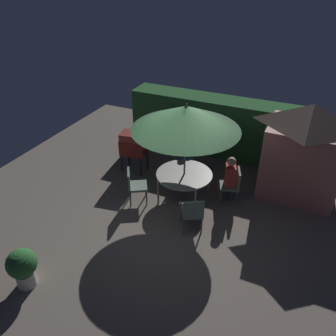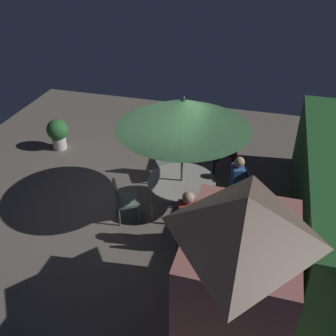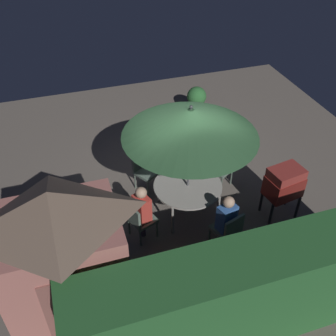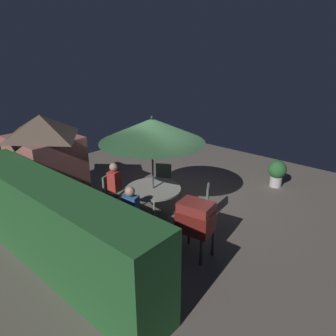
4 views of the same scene
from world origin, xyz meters
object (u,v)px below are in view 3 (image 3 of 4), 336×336
at_px(chair_far_side, 229,229).
at_px(person_in_blue, 227,217).
at_px(chair_toward_house, 144,168).
at_px(potted_plant_by_shed, 197,99).
at_px(patio_umbrella, 190,122).
at_px(person_in_red, 142,207).
at_px(patio_table, 188,187).
at_px(bbq_grill, 284,183).
at_px(garden_shed, 62,251).
at_px(chair_toward_hedge, 222,165).
at_px(chair_near_shed, 139,219).

distance_m(chair_far_side, person_in_blue, 0.28).
relative_size(chair_toward_house, potted_plant_by_shed, 1.07).
xyz_separation_m(patio_umbrella, person_in_red, (1.07, 0.37, -1.46)).
height_order(chair_toward_house, potted_plant_by_shed, chair_toward_house).
relative_size(person_in_red, person_in_blue, 1.00).
xyz_separation_m(chair_far_side, person_in_red, (1.46, -0.81, 0.26)).
height_order(patio_umbrella, potted_plant_by_shed, patio_umbrella).
height_order(patio_umbrella, person_in_red, patio_umbrella).
relative_size(patio_table, bbq_grill, 1.17).
bearing_deg(chair_far_side, person_in_red, -29.04).
xyz_separation_m(person_in_red, person_in_blue, (-1.43, 0.73, 0.00)).
bearing_deg(garden_shed, patio_umbrella, -151.27).
bearing_deg(person_in_red, chair_far_side, 150.96).
bearing_deg(chair_toward_hedge, patio_umbrella, 30.80).
bearing_deg(chair_near_shed, potted_plant_by_shed, -123.91).
xyz_separation_m(patio_umbrella, chair_far_side, (-0.39, 1.18, -1.72)).
xyz_separation_m(chair_far_side, person_in_blue, (0.03, -0.08, 0.26)).
distance_m(garden_shed, person_in_blue, 3.01).
xyz_separation_m(garden_shed, patio_umbrella, (-2.60, -1.42, 0.98)).
xyz_separation_m(chair_far_side, chair_toward_house, (1.02, -2.25, 0.00)).
bearing_deg(chair_near_shed, garden_shed, 35.20).
bearing_deg(patio_umbrella, garden_shed, 28.73).
xyz_separation_m(patio_table, bbq_grill, (-1.82, 0.66, 0.16)).
bearing_deg(person_in_blue, potted_plant_by_shed, -105.00).
bearing_deg(chair_toward_hedge, bbq_grill, 119.46).
height_order(garden_shed, bbq_grill, garden_shed).
height_order(patio_table, person_in_blue, person_in_blue).
bearing_deg(bbq_grill, chair_toward_hedge, -60.54).
distance_m(chair_toward_house, person_in_red, 1.53).
bearing_deg(potted_plant_by_shed, chair_toward_house, 49.71).
bearing_deg(chair_far_side, chair_toward_hedge, -110.75).
distance_m(chair_toward_house, person_in_blue, 2.40).
relative_size(chair_far_side, chair_toward_house, 1.00).
distance_m(garden_shed, chair_toward_hedge, 4.28).
height_order(patio_umbrella, person_in_blue, patio_umbrella).
bearing_deg(potted_plant_by_shed, patio_table, 66.22).
distance_m(patio_table, chair_far_side, 1.26).
height_order(chair_near_shed, potted_plant_by_shed, chair_near_shed).
bearing_deg(chair_near_shed, chair_toward_hedge, -154.86).
relative_size(garden_shed, chair_far_side, 2.76).
height_order(patio_table, potted_plant_by_shed, potted_plant_by_shed).
distance_m(patio_table, potted_plant_by_shed, 4.15).
xyz_separation_m(garden_shed, bbq_grill, (-4.41, -0.76, -0.42)).
height_order(bbq_grill, person_in_red, person_in_red).
height_order(patio_table, chair_toward_house, chair_toward_house).
distance_m(bbq_grill, chair_toward_hedge, 1.54).
height_order(bbq_grill, chair_far_side, bbq_grill).
height_order(garden_shed, potted_plant_by_shed, garden_shed).
height_order(garden_shed, chair_near_shed, garden_shed).
bearing_deg(patio_umbrella, person_in_red, 19.30).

